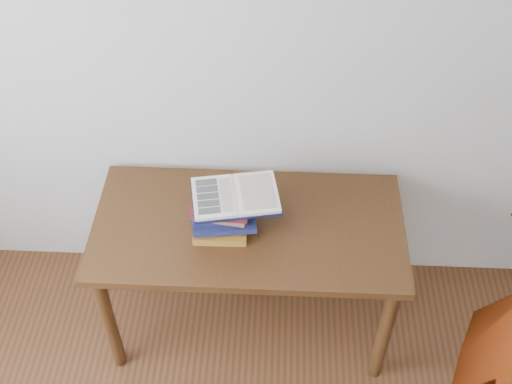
{
  "coord_description": "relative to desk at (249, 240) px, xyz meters",
  "views": [
    {
      "loc": [
        0.24,
        -0.4,
        2.75
      ],
      "look_at": [
        0.16,
        1.34,
        0.95
      ],
      "focal_mm": 45.0,
      "sensor_mm": 36.0,
      "label": 1
    }
  ],
  "objects": [
    {
      "name": "desk",
      "position": [
        0.0,
        0.0,
        0.0
      ],
      "size": [
        1.32,
        0.66,
        0.71
      ],
      "color": "#442811",
      "rests_on": "ground"
    },
    {
      "name": "book_stack",
      "position": [
        -0.11,
        -0.03,
        0.19
      ],
      "size": [
        0.28,
        0.22,
        0.18
      ],
      "color": "#9B6323",
      "rests_on": "desk"
    },
    {
      "name": "open_book",
      "position": [
        -0.05,
        -0.02,
        0.29
      ],
      "size": [
        0.38,
        0.3,
        0.03
      ],
      "rotation": [
        0.0,
        0.0,
        0.18
      ],
      "color": "black",
      "rests_on": "book_stack"
    }
  ]
}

